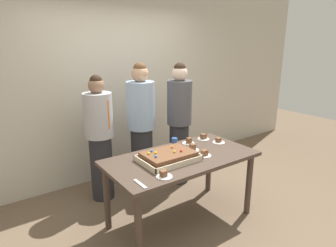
# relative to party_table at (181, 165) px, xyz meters

# --- Properties ---
(ground_plane) EXTENTS (12.00, 12.00, 0.00)m
(ground_plane) POSITION_rel_party_table_xyz_m (0.00, 0.00, -0.69)
(ground_plane) COLOR brown
(interior_back_panel) EXTENTS (8.00, 0.12, 3.00)m
(interior_back_panel) POSITION_rel_party_table_xyz_m (0.00, 1.60, 0.81)
(interior_back_panel) COLOR beige
(interior_back_panel) RESTS_ON ground_plane
(party_table) EXTENTS (1.65, 0.85, 0.79)m
(party_table) POSITION_rel_party_table_xyz_m (0.00, 0.00, 0.00)
(party_table) COLOR #47382D
(party_table) RESTS_ON ground_plane
(sheet_cake) EXTENTS (0.59, 0.43, 0.12)m
(sheet_cake) POSITION_rel_party_table_xyz_m (-0.18, -0.01, 0.15)
(sheet_cake) COLOR beige
(sheet_cake) RESTS_ON party_table
(plated_slice_near_left) EXTENTS (0.15, 0.15, 0.07)m
(plated_slice_near_left) POSITION_rel_party_table_xyz_m (0.32, 0.27, 0.12)
(plated_slice_near_left) COLOR white
(plated_slice_near_left) RESTS_ON party_table
(plated_slice_near_right) EXTENTS (0.15, 0.15, 0.07)m
(plated_slice_near_right) POSITION_rel_party_table_xyz_m (0.21, -0.14, 0.13)
(plated_slice_near_right) COLOR white
(plated_slice_near_right) RESTS_ON party_table
(plated_slice_far_left) EXTENTS (0.15, 0.15, 0.07)m
(plated_slice_far_left) POSITION_rel_party_table_xyz_m (-0.44, -0.30, 0.12)
(plated_slice_far_left) COLOR white
(plated_slice_far_left) RESTS_ON party_table
(plated_slice_far_right) EXTENTS (0.15, 0.15, 0.08)m
(plated_slice_far_right) POSITION_rel_party_table_xyz_m (0.21, 0.06, 0.13)
(plated_slice_far_right) COLOR white
(plated_slice_far_right) RESTS_ON party_table
(plated_slice_center_front) EXTENTS (0.15, 0.15, 0.06)m
(plated_slice_center_front) POSITION_rel_party_table_xyz_m (0.64, 0.08, 0.12)
(plated_slice_center_front) COLOR white
(plated_slice_center_front) RESTS_ON party_table
(plated_slice_center_back) EXTENTS (0.15, 0.15, 0.07)m
(plated_slice_center_back) POSITION_rel_party_table_xyz_m (0.58, 0.28, 0.13)
(plated_slice_center_back) COLOR white
(plated_slice_center_back) RESTS_ON party_table
(drink_cup_nearest) EXTENTS (0.07, 0.07, 0.10)m
(drink_cup_nearest) POSITION_rel_party_table_xyz_m (0.13, 0.31, 0.15)
(drink_cup_nearest) COLOR #2D5199
(drink_cup_nearest) RESTS_ON party_table
(cake_server_utensil) EXTENTS (0.03, 0.20, 0.01)m
(cake_server_utensil) POSITION_rel_party_table_xyz_m (-0.69, -0.30, 0.11)
(cake_server_utensil) COLOR silver
(cake_server_utensil) RESTS_ON party_table
(person_serving_front) EXTENTS (0.37, 0.37, 1.75)m
(person_serving_front) POSITION_rel_party_table_xyz_m (0.05, 0.94, 0.21)
(person_serving_front) COLOR #28282D
(person_serving_front) RESTS_ON ground_plane
(person_green_shirt_behind) EXTENTS (0.34, 0.34, 1.73)m
(person_green_shirt_behind) POSITION_rel_party_table_xyz_m (0.58, 0.79, 0.21)
(person_green_shirt_behind) COLOR #28282D
(person_green_shirt_behind) RESTS_ON ground_plane
(person_striped_tie_right) EXTENTS (0.35, 0.35, 1.62)m
(person_striped_tie_right) POSITION_rel_party_table_xyz_m (-0.52, 1.00, 0.14)
(person_striped_tie_right) COLOR #28282D
(person_striped_tie_right) RESTS_ON ground_plane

